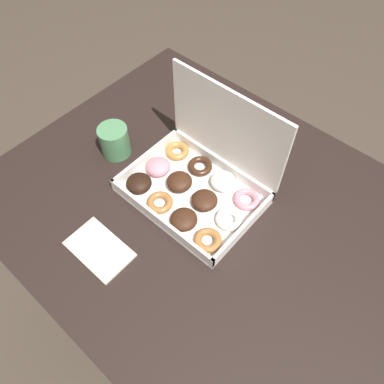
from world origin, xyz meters
TOP-DOWN VIEW (x-y plane):
  - ground_plane at (0.00, 0.00)m, footprint 8.00×8.00m
  - dining_table at (0.00, 0.00)m, footprint 1.11×0.85m
  - donut_box at (-0.07, 0.03)m, footprint 0.33×0.25m
  - coffee_mug at (-0.32, -0.03)m, footprint 0.08×0.08m
  - paper_napkin at (-0.13, -0.26)m, footprint 0.15×0.10m

SIDE VIEW (x-z plane):
  - ground_plane at x=0.00m, z-range 0.00..0.00m
  - dining_table at x=0.00m, z-range 0.26..0.97m
  - paper_napkin at x=-0.13m, z-range 0.71..0.72m
  - coffee_mug at x=-0.32m, z-range 0.71..0.80m
  - donut_box at x=-0.07m, z-range 0.63..0.89m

